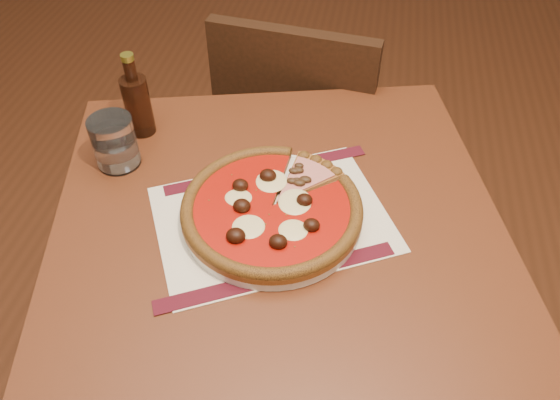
# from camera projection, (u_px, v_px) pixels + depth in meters

# --- Properties ---
(table) EXTENTS (0.98, 0.98, 0.75)m
(table) POSITION_uv_depth(u_px,v_px,m) (278.00, 255.00, 1.05)
(table) COLOR #602B16
(table) RESTS_ON ground
(chair_far) EXTENTS (0.46, 0.46, 0.87)m
(chair_far) POSITION_uv_depth(u_px,v_px,m) (300.00, 134.00, 1.56)
(chair_far) COLOR black
(chair_far) RESTS_ON ground
(placemat) EXTENTS (0.49, 0.44, 0.00)m
(placemat) POSITION_uv_depth(u_px,v_px,m) (272.00, 219.00, 0.98)
(placemat) COLOR silver
(placemat) RESTS_ON table
(plate) EXTENTS (0.32, 0.32, 0.02)m
(plate) POSITION_uv_depth(u_px,v_px,m) (272.00, 215.00, 0.97)
(plate) COLOR white
(plate) RESTS_ON placemat
(pizza) EXTENTS (0.32, 0.32, 0.04)m
(pizza) POSITION_uv_depth(u_px,v_px,m) (272.00, 207.00, 0.95)
(pizza) COLOR #9A5625
(pizza) RESTS_ON plate
(ham_slice) EXTENTS (0.11, 0.15, 0.02)m
(ham_slice) POSITION_uv_depth(u_px,v_px,m) (312.00, 180.00, 1.01)
(ham_slice) COLOR #9A5625
(ham_slice) RESTS_ON plate
(water_glass) EXTENTS (0.09, 0.09, 0.10)m
(water_glass) POSITION_uv_depth(u_px,v_px,m) (115.00, 142.00, 1.05)
(water_glass) COLOR white
(water_glass) RESTS_ON table
(bottle) EXTENTS (0.05, 0.05, 0.18)m
(bottle) POSITION_uv_depth(u_px,v_px,m) (137.00, 103.00, 1.11)
(bottle) COLOR #32170C
(bottle) RESTS_ON table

